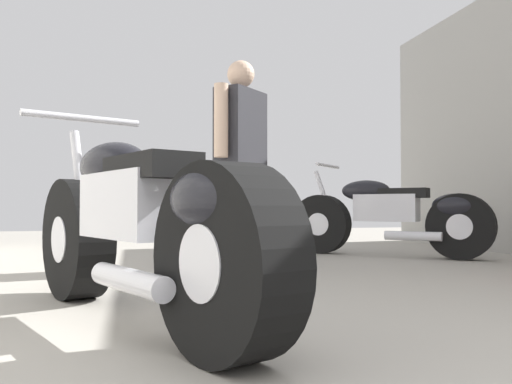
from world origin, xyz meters
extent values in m
plane|color=#9E998E|center=(0.00, 3.17, 0.00)|extent=(15.22, 15.22, 0.00)
cylinder|color=black|center=(-1.14, 2.81, 0.31)|extent=(0.42, 0.64, 0.62)
cylinder|color=silver|center=(-1.14, 2.81, 0.31)|extent=(0.27, 0.29, 0.24)
cylinder|color=black|center=(-0.58, 1.52, 0.31)|extent=(0.42, 0.64, 0.62)
cylinder|color=silver|center=(-0.58, 1.52, 0.31)|extent=(0.27, 0.29, 0.24)
cube|color=silver|center=(-0.86, 2.16, 0.48)|extent=(0.46, 0.66, 0.27)
ellipsoid|color=black|center=(-0.95, 2.36, 0.66)|extent=(0.43, 0.56, 0.21)
cube|color=black|center=(-0.79, 2.00, 0.63)|extent=(0.38, 0.51, 0.10)
ellipsoid|color=black|center=(-0.60, 1.56, 0.50)|extent=(0.40, 0.49, 0.23)
cylinder|color=silver|center=(-1.13, 2.77, 0.60)|extent=(0.14, 0.24, 0.56)
cylinder|color=silver|center=(-1.11, 2.73, 0.93)|extent=(0.56, 0.27, 0.03)
cylinder|color=silver|center=(-0.87, 1.84, 0.22)|extent=(0.29, 0.52, 0.09)
cylinder|color=black|center=(1.02, 5.03, 0.30)|extent=(0.55, 0.53, 0.59)
cylinder|color=silver|center=(1.02, 5.03, 0.30)|extent=(0.29, 0.29, 0.23)
cylinder|color=black|center=(2.01, 4.12, 0.30)|extent=(0.55, 0.53, 0.59)
cylinder|color=silver|center=(2.01, 4.12, 0.30)|extent=(0.29, 0.29, 0.23)
cube|color=silver|center=(1.51, 4.57, 0.46)|extent=(0.59, 0.57, 0.26)
ellipsoid|color=black|center=(1.36, 4.71, 0.63)|extent=(0.52, 0.50, 0.20)
cube|color=black|center=(1.63, 4.46, 0.60)|extent=(0.47, 0.45, 0.09)
ellipsoid|color=black|center=(1.97, 4.15, 0.48)|extent=(0.46, 0.45, 0.22)
cylinder|color=silver|center=(1.04, 5.00, 0.57)|extent=(0.20, 0.19, 0.54)
cylinder|color=silver|center=(1.07, 4.98, 0.89)|extent=(0.41, 0.45, 0.03)
cylinder|color=silver|center=(1.63, 4.29, 0.21)|extent=(0.43, 0.41, 0.08)
cylinder|color=#2D3851|center=(-0.08, 4.01, 0.40)|extent=(0.22, 0.22, 0.80)
cylinder|color=#2D3851|center=(0.05, 4.16, 0.40)|extent=(0.22, 0.22, 0.80)
cube|color=#2D2D33|center=(-0.02, 4.08, 1.11)|extent=(0.48, 0.48, 0.61)
cylinder|color=beige|center=(-0.21, 3.89, 1.13)|extent=(0.15, 0.15, 0.56)
cylinder|color=beige|center=(0.18, 4.28, 1.13)|extent=(0.15, 0.15, 0.56)
sphere|color=beige|center=(-0.02, 4.08, 1.55)|extent=(0.22, 0.22, 0.22)
camera|label=1|loc=(-0.86, -0.09, 0.48)|focal=37.19mm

